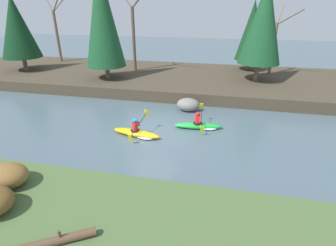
{
  "coord_description": "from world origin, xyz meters",
  "views": [
    {
      "loc": [
        3.51,
        -12.32,
        6.48
      ],
      "look_at": [
        0.77,
        0.39,
        0.55
      ],
      "focal_mm": 28.0,
      "sensor_mm": 36.0,
      "label": 1
    }
  ],
  "objects_px": {
    "kayaker_lead": "(200,125)",
    "driftwood_log": "(53,242)",
    "kayaker_middle": "(138,133)",
    "boulder_midstream": "(188,105)"
  },
  "relations": [
    {
      "from": "kayaker_lead",
      "to": "driftwood_log",
      "type": "distance_m",
      "value": 9.83
    },
    {
      "from": "kayaker_lead",
      "to": "boulder_midstream",
      "type": "relative_size",
      "value": 1.86
    },
    {
      "from": "kayaker_lead",
      "to": "kayaker_middle",
      "type": "distance_m",
      "value": 3.56
    },
    {
      "from": "kayaker_lead",
      "to": "driftwood_log",
      "type": "height_order",
      "value": "kayaker_lead"
    },
    {
      "from": "kayaker_lead",
      "to": "kayaker_middle",
      "type": "relative_size",
      "value": 1.0
    },
    {
      "from": "kayaker_lead",
      "to": "driftwood_log",
      "type": "relative_size",
      "value": 1.38
    },
    {
      "from": "kayaker_middle",
      "to": "boulder_midstream",
      "type": "bearing_deg",
      "value": 73.38
    },
    {
      "from": "boulder_midstream",
      "to": "driftwood_log",
      "type": "relative_size",
      "value": 0.74
    },
    {
      "from": "kayaker_lead",
      "to": "driftwood_log",
      "type": "bearing_deg",
      "value": -114.88
    },
    {
      "from": "kayaker_middle",
      "to": "boulder_midstream",
      "type": "height_order",
      "value": "kayaker_middle"
    }
  ]
}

